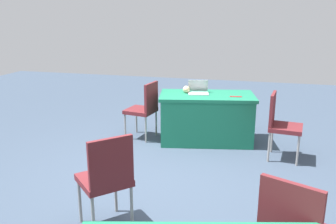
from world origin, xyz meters
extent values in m
plane|color=#3D4C60|center=(0.00, 0.00, 0.00)|extent=(14.40, 14.40, 0.00)
cube|color=#1E7A56|center=(-0.37, -1.66, 0.75)|extent=(1.60, 1.05, 0.05)
cube|color=#1E7A56|center=(-0.37, -1.66, 0.36)|extent=(1.54, 1.00, 0.72)
cylinder|color=#9E9993|center=(0.47, 0.99, 0.23)|extent=(0.03, 0.03, 0.46)
cylinder|color=#9E9993|center=(0.21, 0.72, 0.23)|extent=(0.03, 0.03, 0.46)
cylinder|color=#9E9993|center=(0.20, 1.25, 0.23)|extent=(0.03, 0.03, 0.46)
cylinder|color=#9E9993|center=(-0.06, 0.98, 0.23)|extent=(0.03, 0.03, 0.46)
cube|color=maroon|center=(0.20, 0.98, 0.49)|extent=(0.62, 0.62, 0.06)
cube|color=maroon|center=(0.06, 1.12, 0.74)|extent=(0.32, 0.33, 0.45)
cylinder|color=#9E9993|center=(-1.77, -1.37, 0.22)|extent=(0.03, 0.03, 0.43)
cylinder|color=#9E9993|center=(-1.72, -0.99, 0.22)|extent=(0.03, 0.03, 0.43)
cylinder|color=#9E9993|center=(-1.39, -1.42, 0.22)|extent=(0.03, 0.03, 0.43)
cylinder|color=#9E9993|center=(-1.34, -1.04, 0.22)|extent=(0.03, 0.03, 0.43)
cube|color=maroon|center=(-1.56, -1.20, 0.46)|extent=(0.49, 0.49, 0.06)
cube|color=maroon|center=(-1.36, -1.23, 0.72)|extent=(0.09, 0.42, 0.45)
cylinder|color=#9E9993|center=(0.93, -1.40, 0.22)|extent=(0.03, 0.03, 0.43)
cylinder|color=#9E9993|center=(0.87, -1.78, 0.22)|extent=(0.03, 0.03, 0.43)
cylinder|color=#9E9993|center=(0.55, -1.34, 0.22)|extent=(0.03, 0.03, 0.43)
cylinder|color=#9E9993|center=(0.49, -1.72, 0.22)|extent=(0.03, 0.03, 0.43)
cube|color=maroon|center=(0.71, -1.56, 0.46)|extent=(0.51, 0.51, 0.06)
cube|color=maroon|center=(0.51, -1.53, 0.72)|extent=(0.11, 0.42, 0.45)
cube|color=maroon|center=(-1.40, 1.63, 0.75)|extent=(0.40, 0.21, 0.45)
cube|color=silver|center=(-0.23, -1.65, 0.78)|extent=(0.36, 0.28, 0.02)
cube|color=#B7B7BC|center=(-0.20, -1.79, 0.88)|extent=(0.32, 0.14, 0.19)
sphere|color=beige|center=(-0.03, -1.69, 0.83)|extent=(0.11, 0.11, 0.11)
cube|color=red|center=(-0.82, -1.60, 0.78)|extent=(0.18, 0.07, 0.01)
camera|label=1|loc=(-1.16, 3.81, 2.01)|focal=38.21mm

